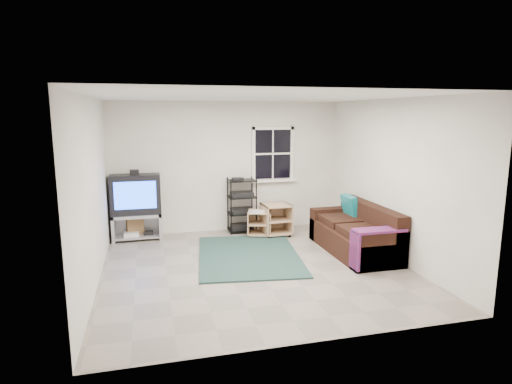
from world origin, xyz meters
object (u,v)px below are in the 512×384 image
object	(u,v)px
av_rack	(242,209)
tv_unit	(136,201)
side_table_left	(275,218)
sofa	(356,234)
side_table_right	(259,221)

from	to	relation	value
av_rack	tv_unit	bearing A→B (deg)	-179.15
side_table_left	sofa	size ratio (longest dim) A/B	0.32
side_table_right	sofa	bearing A→B (deg)	-45.76
tv_unit	sofa	distance (m)	4.08
av_rack	side_table_right	size ratio (longest dim) A/B	1.97
tv_unit	av_rack	distance (m)	2.06
tv_unit	side_table_right	xyz separation A→B (m)	(2.32, -0.33, -0.45)
av_rack	side_table_left	xyz separation A→B (m)	(0.59, -0.38, -0.15)
tv_unit	side_table_left	distance (m)	2.69
tv_unit	side_table_left	size ratio (longest dim) A/B	2.16
sofa	av_rack	bearing A→B (deg)	132.77
side_table_right	sofa	xyz separation A→B (m)	(1.36, -1.39, 0.03)
tv_unit	side_table_right	size ratio (longest dim) A/B	2.39
side_table_left	sofa	bearing A→B (deg)	-53.20
tv_unit	sofa	size ratio (longest dim) A/B	0.68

